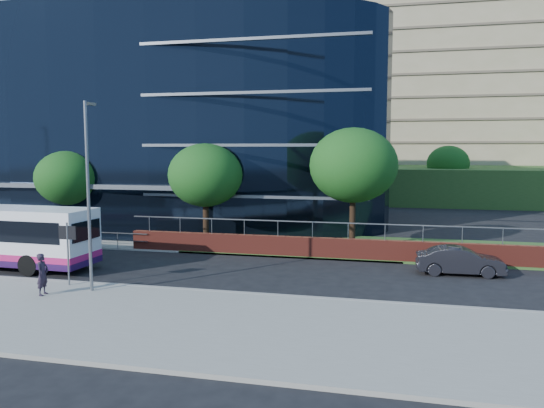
% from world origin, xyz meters
% --- Properties ---
extents(ground, '(200.00, 200.00, 0.00)m').
position_xyz_m(ground, '(0.00, 0.00, 0.00)').
color(ground, black).
rests_on(ground, ground).
extents(far_forecourt, '(50.00, 8.00, 0.10)m').
position_xyz_m(far_forecourt, '(-6.00, 11.00, 0.05)').
color(far_forecourt, gray).
rests_on(far_forecourt, ground).
extents(grass_verge, '(36.00, 8.00, 0.12)m').
position_xyz_m(grass_verge, '(24.00, 11.00, 0.06)').
color(grass_verge, '#2D511E').
rests_on(grass_verge, ground).
extents(glass_office, '(44.00, 23.10, 16.00)m').
position_xyz_m(glass_office, '(-4.00, 20.85, 8.00)').
color(glass_office, black).
rests_on(glass_office, ground).
extents(retaining_wall, '(34.00, 0.40, 2.11)m').
position_xyz_m(retaining_wall, '(20.00, 7.30, 0.61)').
color(retaining_wall, maroon).
rests_on(retaining_wall, ground).
extents(apartment_block, '(60.00, 42.00, 30.00)m').
position_xyz_m(apartment_block, '(32.00, 57.21, 11.11)').
color(apartment_block, '#2D511E').
rests_on(apartment_block, ground).
extents(street_sign, '(0.85, 0.09, 2.80)m').
position_xyz_m(street_sign, '(4.50, -1.59, 2.15)').
color(street_sign, slate).
rests_on(street_sign, pavement_near).
extents(tree_far_b, '(4.29, 4.29, 6.05)m').
position_xyz_m(tree_far_b, '(-3.00, 9.50, 4.21)').
color(tree_far_b, black).
rests_on(tree_far_b, ground).
extents(tree_far_c, '(4.62, 4.62, 6.51)m').
position_xyz_m(tree_far_c, '(7.00, 9.00, 4.54)').
color(tree_far_c, black).
rests_on(tree_far_c, ground).
extents(tree_far_d, '(5.28, 5.28, 7.44)m').
position_xyz_m(tree_far_d, '(16.00, 10.00, 5.19)').
color(tree_far_d, black).
rests_on(tree_far_d, ground).
extents(tree_dist_e, '(4.62, 4.62, 6.51)m').
position_xyz_m(tree_dist_e, '(24.00, 40.00, 4.54)').
color(tree_dist_e, black).
rests_on(tree_dist_e, ground).
extents(streetlight_east, '(0.15, 0.77, 8.00)m').
position_xyz_m(streetlight_east, '(6.00, -2.17, 4.44)').
color(streetlight_east, slate).
rests_on(streetlight_east, pavement_near).
extents(parked_car, '(4.23, 1.59, 1.38)m').
position_xyz_m(parked_car, '(21.69, 5.14, 0.69)').
color(parked_car, black).
rests_on(parked_car, ground).
extents(pedestrian, '(0.48, 0.68, 1.74)m').
position_xyz_m(pedestrian, '(4.42, -3.26, 1.02)').
color(pedestrian, '#251D2B').
rests_on(pedestrian, pavement_near).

